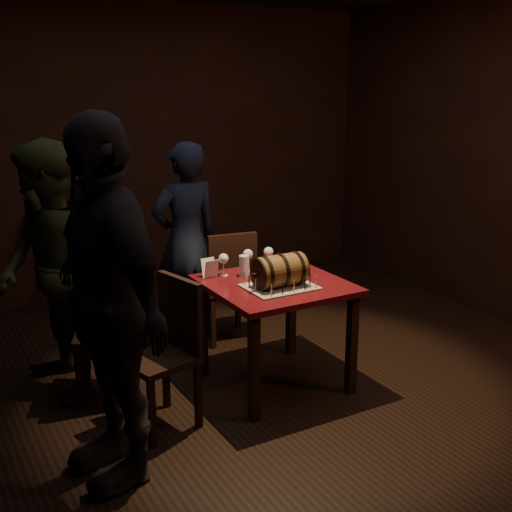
% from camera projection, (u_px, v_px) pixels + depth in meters
% --- Properties ---
extents(room_shell, '(5.04, 5.04, 2.80)m').
position_uv_depth(room_shell, '(271.00, 189.00, 4.14)').
color(room_shell, black).
rests_on(room_shell, ground).
extents(pub_table, '(0.90, 0.90, 0.75)m').
position_uv_depth(pub_table, '(275.00, 297.00, 4.39)').
color(pub_table, '#480C12').
rests_on(pub_table, ground).
extents(cake_board, '(0.45, 0.35, 0.01)m').
position_uv_depth(cake_board, '(280.00, 287.00, 4.25)').
color(cake_board, '#A59985').
rests_on(cake_board, pub_table).
extents(barrel_cake, '(0.39, 0.23, 0.23)m').
position_uv_depth(barrel_cake, '(280.00, 271.00, 4.22)').
color(barrel_cake, brown).
rests_on(barrel_cake, cake_board).
extents(birthday_candles, '(0.40, 0.30, 0.09)m').
position_uv_depth(birthday_candles, '(280.00, 280.00, 4.23)').
color(birthday_candles, '#DAC182').
rests_on(birthday_candles, cake_board).
extents(wine_glass_left, '(0.07, 0.07, 0.16)m').
position_uv_depth(wine_glass_left, '(223.00, 260.00, 4.48)').
color(wine_glass_left, silver).
rests_on(wine_glass_left, pub_table).
extents(wine_glass_mid, '(0.07, 0.07, 0.16)m').
position_uv_depth(wine_glass_mid, '(248.00, 255.00, 4.59)').
color(wine_glass_mid, silver).
rests_on(wine_glass_mid, pub_table).
extents(wine_glass_right, '(0.07, 0.07, 0.16)m').
position_uv_depth(wine_glass_right, '(268.00, 253.00, 4.65)').
color(wine_glass_right, silver).
rests_on(wine_glass_right, pub_table).
extents(pint_of_ale, '(0.07, 0.07, 0.15)m').
position_uv_depth(pint_of_ale, '(244.00, 266.00, 4.47)').
color(pint_of_ale, silver).
rests_on(pint_of_ale, pub_table).
extents(menu_card, '(0.10, 0.05, 0.13)m').
position_uv_depth(menu_card, '(210.00, 268.00, 4.45)').
color(menu_card, white).
rests_on(menu_card, pub_table).
extents(chair_back, '(0.45, 0.45, 0.93)m').
position_uv_depth(chair_back, '(229.00, 281.00, 5.15)').
color(chair_back, black).
rests_on(chair_back, ground).
extents(chair_left_rear, '(0.52, 0.52, 0.93)m').
position_uv_depth(chair_left_rear, '(118.00, 323.00, 4.26)').
color(chair_left_rear, black).
rests_on(chair_left_rear, ground).
extents(chair_left_front, '(0.48, 0.48, 0.93)m').
position_uv_depth(chair_left_front, '(168.00, 344.00, 3.91)').
color(chair_left_front, black).
rests_on(chair_left_front, ground).
extents(person_back, '(0.61, 0.42, 1.61)m').
position_uv_depth(person_back, '(186.00, 240.00, 5.26)').
color(person_back, black).
rests_on(person_back, ground).
extents(person_left_rear, '(0.74, 0.91, 1.73)m').
position_uv_depth(person_left_rear, '(50.00, 273.00, 4.19)').
color(person_left_rear, '#353F1F').
rests_on(person_left_rear, ground).
extents(person_left_front, '(0.59, 1.19, 1.95)m').
position_uv_depth(person_left_front, '(107.00, 304.00, 3.29)').
color(person_left_front, black).
rests_on(person_left_front, ground).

